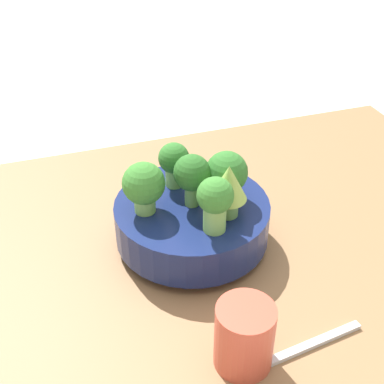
% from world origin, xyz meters
% --- Properties ---
extents(ground_plane, '(6.00, 6.00, 0.00)m').
position_xyz_m(ground_plane, '(0.00, 0.00, 0.00)').
color(ground_plane, silver).
extents(table, '(0.99, 0.66, 0.03)m').
position_xyz_m(table, '(0.00, 0.00, 0.02)').
color(table, olive).
rests_on(table, ground_plane).
extents(bowl, '(0.22, 0.22, 0.07)m').
position_xyz_m(bowl, '(-0.01, 0.02, 0.07)').
color(bowl, navy).
rests_on(bowl, table).
extents(broccoli_floret_front, '(0.05, 0.05, 0.08)m').
position_xyz_m(broccoli_floret_front, '(-0.00, -0.04, 0.15)').
color(broccoli_floret_front, '#7AB256').
rests_on(broccoli_floret_front, bowl).
extents(broccoli_floret_right, '(0.06, 0.06, 0.07)m').
position_xyz_m(broccoli_floret_right, '(0.04, 0.02, 0.15)').
color(broccoli_floret_right, '#6BA34C').
rests_on(broccoli_floret_right, bowl).
extents(romanesco_piece_near, '(0.05, 0.05, 0.08)m').
position_xyz_m(romanesco_piece_near, '(0.03, -0.01, 0.15)').
color(romanesco_piece_near, '#609347').
rests_on(romanesco_piece_near, bowl).
extents(broccoli_floret_center, '(0.05, 0.05, 0.08)m').
position_xyz_m(broccoli_floret_center, '(-0.01, 0.02, 0.15)').
color(broccoli_floret_center, '#609347').
rests_on(broccoli_floret_center, bowl).
extents(broccoli_floret_back, '(0.04, 0.04, 0.07)m').
position_xyz_m(broccoli_floret_back, '(-0.02, 0.08, 0.14)').
color(broccoli_floret_back, '#7AB256').
rests_on(broccoli_floret_back, bowl).
extents(broccoli_floret_left, '(0.06, 0.06, 0.07)m').
position_xyz_m(broccoli_floret_left, '(-0.07, 0.03, 0.14)').
color(broccoli_floret_left, '#7AB256').
rests_on(broccoli_floret_left, bowl).
extents(cup, '(0.07, 0.07, 0.08)m').
position_xyz_m(cup, '(-0.02, -0.19, 0.07)').
color(cup, '#C64C38').
rests_on(cup, table).
extents(fork, '(0.17, 0.03, 0.01)m').
position_xyz_m(fork, '(0.05, -0.20, 0.04)').
color(fork, silver).
rests_on(fork, table).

